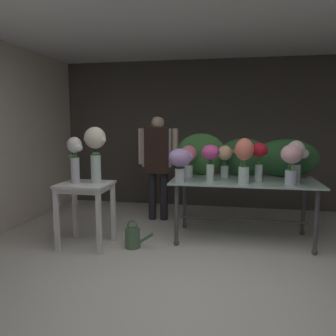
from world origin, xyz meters
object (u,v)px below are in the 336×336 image
object	(u,v)px
vase_ivory_peonies	(296,157)
vase_lilac_stock	(180,161)
vase_fuchsia_dahlias	(210,157)
vase_white_roses_tall	(75,156)
vase_rosy_tulips	(189,157)
watering_can	(133,238)
vase_peach_snapdragons	(225,158)
side_table_white	(85,193)
display_table_glass	(244,189)
vase_cream_lisianthus_tall	(95,147)
vase_crimson_lilies	(259,157)
vase_blush_hydrangea	(291,160)
vase_coral_anemones	(244,156)
florist	(158,156)

from	to	relation	value
vase_ivory_peonies	vase_lilac_stock	bearing A→B (deg)	-166.66
vase_fuchsia_dahlias	vase_white_roses_tall	world-z (taller)	vase_white_roses_tall
vase_rosy_tulips	watering_can	bearing A→B (deg)	-132.46
vase_ivory_peonies	vase_white_roses_tall	xyz separation A→B (m)	(-2.64, -0.56, 0.02)
vase_peach_snapdragons	vase_white_roses_tall	world-z (taller)	vase_white_roses_tall
side_table_white	vase_fuchsia_dahlias	size ratio (longest dim) A/B	1.73
display_table_glass	vase_cream_lisianthus_tall	world-z (taller)	vase_cream_lisianthus_tall
vase_rosy_tulips	vase_white_roses_tall	distance (m)	1.46
vase_lilac_stock	watering_can	world-z (taller)	vase_lilac_stock
vase_ivory_peonies	vase_rosy_tulips	bearing A→B (deg)	175.00
display_table_glass	watering_can	xyz separation A→B (m)	(-1.31, -0.54, -0.54)
display_table_glass	vase_crimson_lilies	bearing A→B (deg)	-26.31
watering_can	vase_white_roses_tall	bearing A→B (deg)	-177.53
vase_crimson_lilies	vase_lilac_stock	distance (m)	0.98
vase_fuchsia_dahlias	vase_lilac_stock	distance (m)	0.40
side_table_white	vase_blush_hydrangea	size ratio (longest dim) A/B	1.65
side_table_white	vase_ivory_peonies	distance (m)	2.61
side_table_white	vase_ivory_peonies	bearing A→B (deg)	12.51
vase_fuchsia_dahlias	vase_white_roses_tall	bearing A→B (deg)	-165.71
vase_peach_snapdragons	vase_ivory_peonies	bearing A→B (deg)	-10.57
vase_coral_anemones	vase_ivory_peonies	xyz separation A→B (m)	(0.63, 0.26, -0.02)
vase_fuchsia_dahlias	vase_peach_snapdragons	distance (m)	0.36
vase_peach_snapdragons	vase_white_roses_tall	distance (m)	1.92
vase_lilac_stock	vase_rosy_tulips	bearing A→B (deg)	84.09
vase_peach_snapdragons	side_table_white	bearing A→B (deg)	-156.52
display_table_glass	vase_fuchsia_dahlias	world-z (taller)	vase_fuchsia_dahlias
vase_ivory_peonies	vase_peach_snapdragons	world-z (taller)	vase_ivory_peonies
vase_peach_snapdragons	vase_blush_hydrangea	size ratio (longest dim) A/B	0.90
florist	vase_cream_lisianthus_tall	world-z (taller)	florist
display_table_glass	vase_peach_snapdragons	xyz separation A→B (m)	(-0.25, 0.14, 0.39)
vase_coral_anemones	vase_lilac_stock	size ratio (longest dim) A/B	1.31
side_table_white	vase_coral_anemones	distance (m)	1.96
vase_peach_snapdragons	vase_white_roses_tall	xyz separation A→B (m)	(-1.77, -0.72, 0.06)
vase_white_roses_tall	vase_peach_snapdragons	bearing A→B (deg)	22.04
vase_crimson_lilies	watering_can	bearing A→B (deg)	-162.91
vase_ivory_peonies	watering_can	distance (m)	2.22
vase_blush_hydrangea	vase_lilac_stock	world-z (taller)	vase_blush_hydrangea
vase_rosy_tulips	vase_cream_lisianthus_tall	xyz separation A→B (m)	(-1.06, -0.62, 0.17)
side_table_white	vase_cream_lisianthus_tall	bearing A→B (deg)	24.86
side_table_white	florist	bearing A→B (deg)	64.39
florist	vase_fuchsia_dahlias	world-z (taller)	florist
florist	vase_ivory_peonies	xyz separation A→B (m)	(1.89, -0.73, 0.09)
florist	watering_can	distance (m)	1.54
side_table_white	vase_white_roses_tall	world-z (taller)	vase_white_roses_tall
vase_coral_anemones	vase_rosy_tulips	world-z (taller)	vase_coral_anemones
display_table_glass	vase_blush_hydrangea	xyz separation A→B (m)	(0.52, -0.29, 0.42)
vase_coral_anemones	vase_fuchsia_dahlias	xyz separation A→B (m)	(-0.40, 0.11, -0.03)
side_table_white	vase_rosy_tulips	bearing A→B (deg)	29.86
florist	vase_rosy_tulips	world-z (taller)	florist
vase_lilac_stock	vase_white_roses_tall	size ratio (longest dim) A/B	0.74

